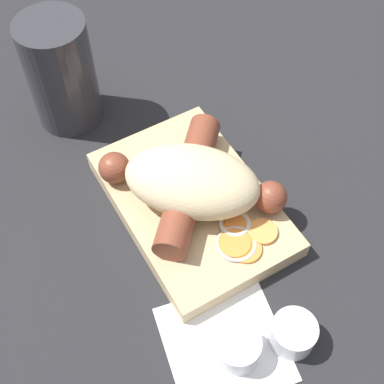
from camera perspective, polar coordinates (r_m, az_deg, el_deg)
name	(u,v)px	position (r m, az deg, el deg)	size (l,w,h in m)	color
ground_plane	(192,209)	(0.60, 0.00, -1.78)	(3.00, 3.00, 0.00)	#232326
food_tray	(192,203)	(0.59, 0.00, -1.18)	(0.22, 0.15, 0.02)	tan
bread_roll	(188,179)	(0.56, -0.40, 1.38)	(0.16, 0.16, 0.06)	beige
sausage	(191,182)	(0.57, -0.11, 1.06)	(0.15, 0.16, 0.04)	brown
pickled_veggies	(240,236)	(0.55, 5.18, -4.72)	(0.07, 0.08, 0.01)	orange
napkin	(224,343)	(0.53, 3.48, -15.82)	(0.13, 0.13, 0.00)	white
condiment_cup_near	(237,349)	(0.52, 4.83, -16.32)	(0.04, 0.04, 0.03)	silver
condiment_cup_far	(293,334)	(0.53, 10.68, -14.70)	(0.04, 0.04, 0.03)	silver
drink_glass	(61,73)	(0.66, -13.80, 12.20)	(0.08, 0.08, 0.14)	#333338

